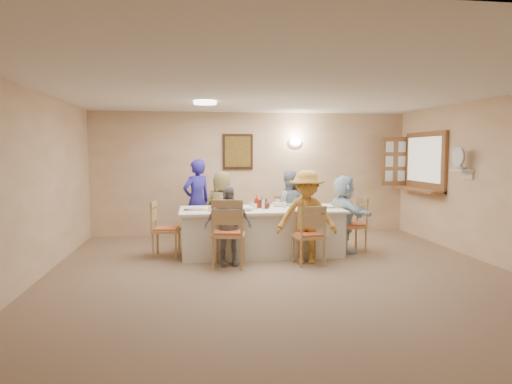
{
  "coord_description": "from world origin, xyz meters",
  "views": [
    {
      "loc": [
        -1.18,
        -5.85,
        1.69
      ],
      "look_at": [
        -0.2,
        1.4,
        1.05
      ],
      "focal_mm": 32.0,
      "sensor_mm": 36.0,
      "label": 1
    }
  ],
  "objects": [
    {
      "name": "ground",
      "position": [
        0.0,
        0.0,
        0.0
      ],
      "size": [
        7.0,
        7.0,
        0.0
      ],
      "primitive_type": "plane",
      "color": "#7C6349"
    },
    {
      "name": "room_walls",
      "position": [
        0.0,
        0.0,
        1.51
      ],
      "size": [
        7.0,
        7.0,
        7.0
      ],
      "color": "tan",
      "rests_on": "ground"
    },
    {
      "name": "wall_picture",
      "position": [
        -0.3,
        3.46,
        1.7
      ],
      "size": [
        0.62,
        0.05,
        0.72
      ],
      "color": "black",
      "rests_on": "room_walls"
    },
    {
      "name": "wall_sconce",
      "position": [
        0.9,
        3.44,
        1.9
      ],
      "size": [
        0.26,
        0.09,
        0.18
      ],
      "primitive_type": "ellipsoid",
      "color": "white",
      "rests_on": "room_walls"
    },
    {
      "name": "ceiling_light",
      "position": [
        -1.0,
        1.5,
        2.47
      ],
      "size": [
        0.36,
        0.36,
        0.05
      ],
      "primitive_type": "cylinder",
      "color": "white",
      "rests_on": "room_walls"
    },
    {
      "name": "serving_hatch",
      "position": [
        3.21,
        2.4,
        1.5
      ],
      "size": [
        0.06,
        1.5,
        1.15
      ],
      "primitive_type": "cube",
      "color": "brown",
      "rests_on": "room_walls"
    },
    {
      "name": "hatch_sill",
      "position": [
        3.09,
        2.4,
        0.97
      ],
      "size": [
        0.3,
        1.5,
        0.05
      ],
      "primitive_type": "cube",
      "color": "brown",
      "rests_on": "room_walls"
    },
    {
      "name": "shutter_door",
      "position": [
        2.95,
        3.16,
        1.5
      ],
      "size": [
        0.55,
        0.04,
        1.0
      ],
      "primitive_type": "cube",
      "color": "brown",
      "rests_on": "room_walls"
    },
    {
      "name": "fan_shelf",
      "position": [
        3.13,
        1.05,
        1.4
      ],
      "size": [
        0.22,
        0.36,
        0.03
      ],
      "primitive_type": "cube",
      "color": "white",
      "rests_on": "room_walls"
    },
    {
      "name": "desk_fan",
      "position": [
        3.1,
        1.05,
        1.55
      ],
      "size": [
        0.3,
        0.3,
        0.28
      ],
      "primitive_type": null,
      "color": "#A5A5A8",
      "rests_on": "fan_shelf"
    },
    {
      "name": "dining_table",
      "position": [
        -0.09,
        1.55,
        0.38
      ],
      "size": [
        2.67,
        1.13,
        0.76
      ],
      "primitive_type": "cube",
      "color": "white",
      "rests_on": "ground"
    },
    {
      "name": "chair_back_left",
      "position": [
        -0.69,
        2.35,
        0.5
      ],
      "size": [
        0.51,
        0.51,
        1.0
      ],
      "primitive_type": null,
      "rotation": [
        0.0,
        0.0,
        -0.07
      ],
      "color": "tan",
      "rests_on": "ground"
    },
    {
      "name": "chair_back_right",
      "position": [
        0.51,
        2.35,
        0.44
      ],
      "size": [
        0.48,
        0.48,
        0.89
      ],
      "primitive_type": null,
      "rotation": [
        0.0,
        0.0,
        0.14
      ],
      "color": "tan",
      "rests_on": "ground"
    },
    {
      "name": "chair_front_left",
      "position": [
        -0.69,
        0.75,
        0.52
      ],
      "size": [
        0.57,
        0.57,
        1.03
      ],
      "primitive_type": null,
      "rotation": [
        0.0,
        0.0,
        2.98
      ],
      "color": "tan",
      "rests_on": "ground"
    },
    {
      "name": "chair_front_right",
      "position": [
        0.51,
        0.75,
        0.46
      ],
      "size": [
        0.49,
        0.49,
        0.91
      ],
      "primitive_type": null,
      "rotation": [
        0.0,
        0.0,
        3.26
      ],
      "color": "tan",
      "rests_on": "ground"
    },
    {
      "name": "chair_left_end",
      "position": [
        -1.64,
        1.55,
        0.46
      ],
      "size": [
        0.49,
        0.49,
        0.91
      ],
      "primitive_type": null,
      "rotation": [
        0.0,
        0.0,
        1.45
      ],
      "color": "tan",
      "rests_on": "ground"
    },
    {
      "name": "chair_right_end",
      "position": [
        1.46,
        1.55,
        0.46
      ],
      "size": [
        0.49,
        0.49,
        0.93
      ],
      "primitive_type": null,
      "rotation": [
        0.0,
        0.0,
        -1.47
      ],
      "color": "tan",
      "rests_on": "ground"
    },
    {
      "name": "diner_back_left",
      "position": [
        -0.69,
        2.23,
        0.68
      ],
      "size": [
        0.68,
        0.45,
        1.36
      ],
      "primitive_type": "imported",
      "rotation": [
        0.0,
        0.0,
        3.13
      ],
      "color": "brown",
      "rests_on": "ground"
    },
    {
      "name": "diner_back_right",
      "position": [
        0.51,
        2.23,
        0.68
      ],
      "size": [
        0.77,
        0.66,
        1.36
      ],
      "primitive_type": "imported",
      "rotation": [
        0.0,
        0.0,
        3.04
      ],
      "color": "#8F9EAD",
      "rests_on": "ground"
    },
    {
      "name": "diner_front_left",
      "position": [
        -0.69,
        0.87,
        0.6
      ],
      "size": [
        0.77,
        0.46,
        1.2
      ],
      "primitive_type": "imported",
      "rotation": [
        0.0,
        0.0,
        0.12
      ],
      "color": "gray",
      "rests_on": "ground"
    },
    {
      "name": "diner_front_right",
      "position": [
        0.51,
        0.87,
        0.71
      ],
      "size": [
        1.07,
        0.79,
        1.42
      ],
      "primitive_type": "imported",
      "rotation": [
        0.0,
        0.0,
        -0.15
      ],
      "color": "gold",
      "rests_on": "ground"
    },
    {
      "name": "diner_right_end",
      "position": [
        1.33,
        1.55,
        0.65
      ],
      "size": [
        1.34,
        0.8,
        1.3
      ],
      "primitive_type": "imported",
      "rotation": [
        0.0,
        0.0,
        1.75
      ],
      "color": "#C3E6FA",
      "rests_on": "ground"
    },
    {
      "name": "caregiver",
      "position": [
        -1.14,
        2.7,
        0.78
      ],
      "size": [
        0.91,
        0.88,
        1.56
      ],
      "primitive_type": "imported",
      "rotation": [
        0.0,
        0.0,
        3.7
      ],
      "color": "#2D26A3",
      "rests_on": "ground"
    },
    {
      "name": "placemat_fl",
      "position": [
        -0.69,
        1.13,
        0.76
      ],
      "size": [
        0.34,
        0.25,
        0.01
      ],
      "primitive_type": "cube",
      "color": "#472B19",
      "rests_on": "dining_table"
    },
    {
      "name": "plate_fl",
      "position": [
        -0.69,
        1.13,
        0.77
      ],
      "size": [
        0.24,
        0.24,
        0.02
      ],
      "primitive_type": "cylinder",
      "color": "white",
      "rests_on": "dining_table"
    },
    {
      "name": "napkin_fl",
      "position": [
        -0.51,
        1.08,
        0.77
      ],
      "size": [
        0.15,
        0.15,
        0.01
      ],
      "primitive_type": "cube",
      "color": "yellow",
      "rests_on": "dining_table"
    },
    {
      "name": "placemat_fr",
      "position": [
        0.51,
        1.13,
        0.76
      ],
      "size": [
        0.36,
        0.27,
        0.01
      ],
      "primitive_type": "cube",
      "color": "#472B19",
      "rests_on": "dining_table"
    },
    {
      "name": "plate_fr",
      "position": [
        0.51,
        1.13,
        0.77
      ],
      "size": [
        0.25,
        0.25,
        0.02
      ],
      "primitive_type": "cylinder",
      "color": "white",
      "rests_on": "dining_table"
    },
    {
      "name": "napkin_fr",
      "position": [
        0.69,
        1.08,
        0.77
      ],
      "size": [
        0.15,
        0.15,
        0.01
      ],
      "primitive_type": "cube",
      "color": "yellow",
      "rests_on": "dining_table"
    },
    {
      "name": "placemat_bl",
      "position": [
        -0.69,
        1.97,
        0.76
      ],
      "size": [
        0.35,
        0.26,
        0.01
      ],
      "primitive_type": "cube",
      "color": "#472B19",
      "rests_on": "dining_table"
    },
    {
      "name": "plate_bl",
      "position": [
        -0.69,
        1.97,
        0.77
      ],
      "size": [
        0.24,
        0.24,
        0.01
      ],
      "primitive_type": "cylinder",
      "color": "white",
      "rests_on": "dining_table"
    },
    {
      "name": "napkin_bl",
      "position": [
        -0.51,
        1.92,
        0.77
      ],
      "size": [
        0.15,
        0.15,
        0.01
      ],
      "primitive_type": "cube",
      "color": "yellow",
      "rests_on": "dining_table"
    },
    {
      "name": "placemat_br",
      "position": [
        0.51,
        1.97,
        0.76
      ],
      "size": [
        0.36,
        0.27,
        0.01
      ],
      "primitive_type": "cube",
      "color": "#472B19",
      "rests_on": "dining_table"
    },
    {
      "name": "plate_br",
      "position": [
        0.51,
        1.97,
        0.77
      ],
      "size": [
        0.23,
        0.23,
        0.01
      ],
      "primitive_type": "cylinder",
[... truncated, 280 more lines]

